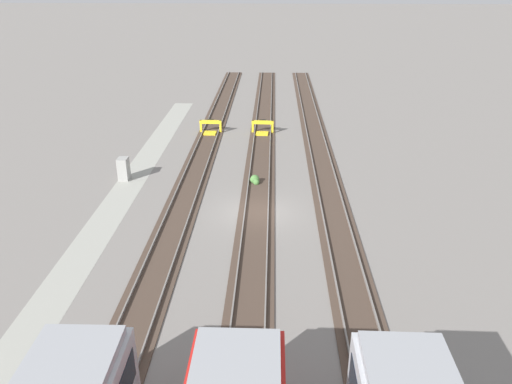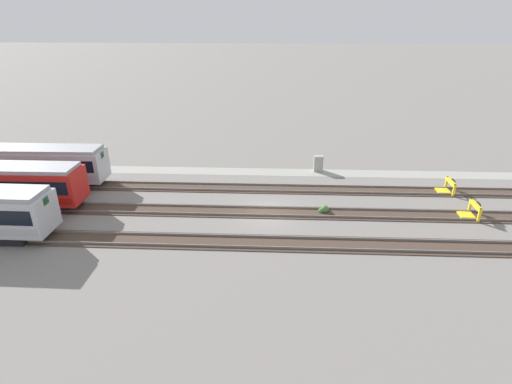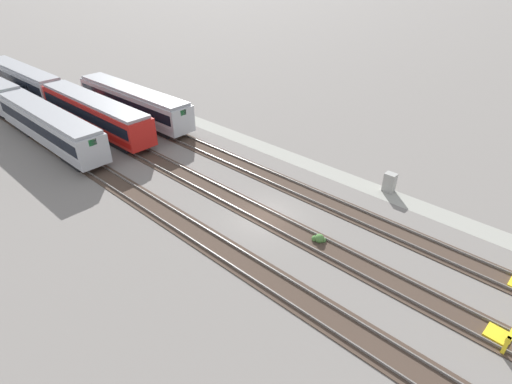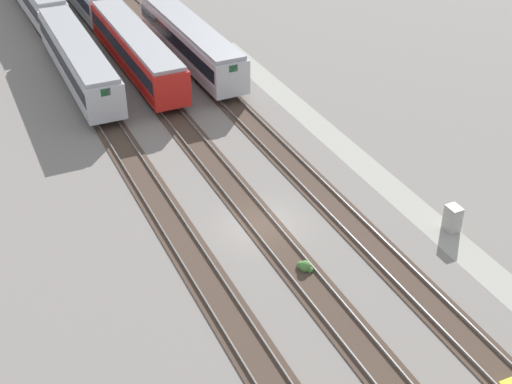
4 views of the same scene
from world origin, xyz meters
TOP-DOWN VIEW (x-y plane):
  - ground_plane at (0.00, 0.00)m, footprint 400.00×400.00m
  - service_walkway at (0.00, -9.03)m, footprint 54.00×2.00m
  - rail_track_nearest at (0.00, -4.75)m, footprint 90.00×2.23m
  - rail_track_near_inner at (0.00, 0.00)m, footprint 90.00×2.24m
  - rail_track_middle at (0.00, 4.75)m, footprint 90.00×2.23m
  - subway_car_front_row_left_inner at (24.06, -0.01)m, footprint 18.00×2.87m
  - subway_car_front_row_right_inner at (24.06, -4.70)m, footprint 18.03×3.02m
  - subway_car_front_row_rightmost at (24.06, 4.79)m, footprint 18.03×3.01m
  - electrical_cabinet at (-5.00, -9.61)m, footprint 0.90×0.73m
  - weed_clump at (-4.61, -0.28)m, footprint 0.92×0.70m

SIDE VIEW (x-z plane):
  - ground_plane at x=0.00m, z-range 0.00..0.00m
  - service_walkway at x=0.00m, z-range 0.00..0.01m
  - rail_track_nearest at x=0.00m, z-range -0.06..0.15m
  - rail_track_near_inner at x=0.00m, z-range -0.06..0.15m
  - rail_track_middle at x=0.00m, z-range -0.06..0.15m
  - weed_clump at x=-4.61m, z-range -0.08..0.56m
  - electrical_cabinet at x=-5.00m, z-range 0.00..1.60m
  - subway_car_front_row_left_inner at x=24.06m, z-range 0.19..3.89m
  - subway_car_front_row_right_inner at x=24.06m, z-range 0.19..3.89m
  - subway_car_front_row_rightmost at x=24.06m, z-range 0.19..3.89m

